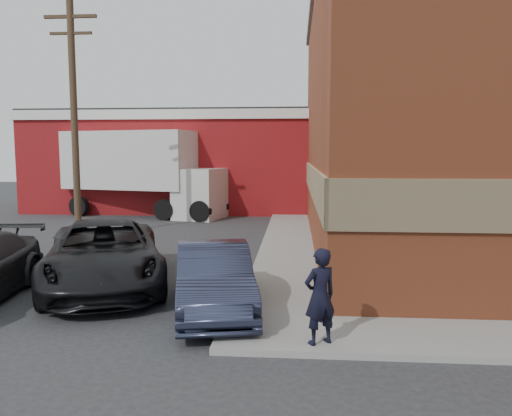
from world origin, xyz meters
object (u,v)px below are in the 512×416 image
(suv_a, at_px, (104,254))
(warehouse, at_px, (181,161))
(sedan, at_px, (214,278))
(utility_pole, at_px, (74,114))
(box_truck, at_px, (146,168))
(man, at_px, (320,296))

(suv_a, bearing_deg, warehouse, 77.00)
(warehouse, distance_m, sedan, 20.29)
(utility_pole, xyz_separation_m, sedan, (6.70, -8.50, -4.05))
(suv_a, relative_size, box_truck, 0.63)
(sedan, height_order, suv_a, suv_a)
(utility_pole, relative_size, man, 5.58)
(sedan, distance_m, box_truck, 16.54)
(utility_pole, xyz_separation_m, man, (8.79, -10.43, -3.82))
(sedan, bearing_deg, box_truck, 99.56)
(warehouse, xyz_separation_m, box_truck, (-0.83, -4.21, -0.29))
(utility_pole, bearing_deg, sedan, -51.75)
(warehouse, relative_size, sedan, 3.86)
(utility_pole, distance_m, sedan, 11.56)
(warehouse, bearing_deg, man, -71.22)
(warehouse, relative_size, suv_a, 2.80)
(suv_a, bearing_deg, box_truck, 82.53)
(box_truck, bearing_deg, warehouse, 92.81)
(man, height_order, box_truck, box_truck)
(warehouse, height_order, suv_a, warehouse)
(box_truck, bearing_deg, man, -50.73)
(utility_pole, height_order, box_truck, utility_pole)
(utility_pole, relative_size, suv_a, 1.55)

